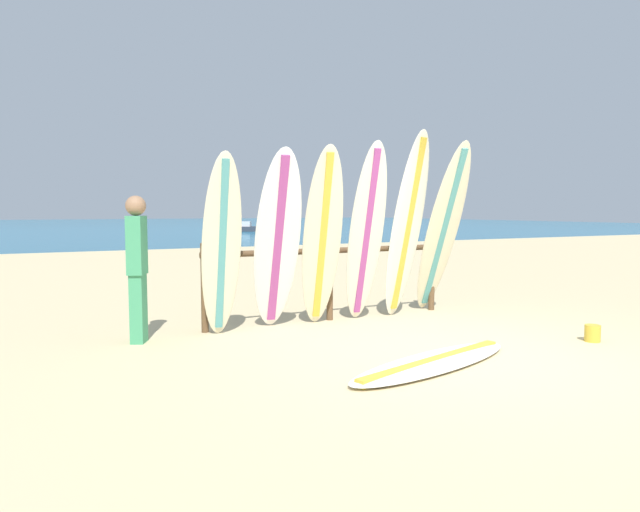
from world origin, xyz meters
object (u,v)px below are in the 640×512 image
object	(u,v)px
beachgoer_standing	(137,262)
surfboard_leaning_left	(277,242)
surfboard_leaning_center_left	(322,238)
surfboard_leaning_right	(442,230)
surfboard_leaning_far_left	(222,246)
surfboard_lying_on_sand	(434,362)
small_boat_offshore	(245,228)
surfboard_leaning_center	(366,234)
surfboard_leaning_center_right	(407,226)
surfboard_rack	(330,267)
sand_bucket	(592,333)

from	to	relation	value
beachgoer_standing	surfboard_leaning_left	bearing A→B (deg)	-6.65
surfboard_leaning_center_left	surfboard_leaning_right	bearing A→B (deg)	-0.19
surfboard_leaning_far_left	surfboard_lying_on_sand	size ratio (longest dim) A/B	0.92
surfboard_leaning_far_left	surfboard_leaning_center_left	size ratio (longest dim) A/B	0.94
surfboard_leaning_left	surfboard_lying_on_sand	distance (m)	2.51
small_boat_offshore	surfboard_leaning_right	bearing A→B (deg)	-104.21
surfboard_leaning_center_left	surfboard_leaning_center	xyz separation A→B (m)	(0.63, -0.04, 0.04)
surfboard_leaning_far_left	surfboard_leaning_center	distance (m)	1.97
surfboard_leaning_center_right	beachgoer_standing	xyz separation A→B (m)	(-3.61, 0.19, -0.38)
surfboard_rack	surfboard_leaning_center_right	size ratio (longest dim) A/B	1.39
surfboard_leaning_center	beachgoer_standing	distance (m)	2.93
surfboard_lying_on_sand	sand_bucket	xyz separation A→B (m)	(2.29, -0.02, 0.06)
surfboard_rack	small_boat_offshore	xyz separation A→B (m)	(9.75, 31.68, -0.49)
surfboard_leaning_far_left	surfboard_leaning_left	world-z (taller)	surfboard_leaning_left
surfboard_leaning_center_right	surfboard_leaning_center_left	bearing A→B (deg)	-179.00
surfboard_leaning_center_left	surfboard_leaning_center_right	size ratio (longest dim) A/B	0.89
surfboard_leaning_right	surfboard_rack	bearing A→B (deg)	165.84
surfboard_leaning_far_left	surfboard_leaning_center_left	world-z (taller)	surfboard_leaning_center_left
surfboard_leaning_right	sand_bucket	world-z (taller)	surfboard_leaning_right
surfboard_leaning_left	sand_bucket	size ratio (longest dim) A/B	11.67
surfboard_leaning_center_left	surfboard_leaning_far_left	bearing A→B (deg)	179.25
surfboard_leaning_center	surfboard_rack	bearing A→B (deg)	124.93
surfboard_leaning_right	small_boat_offshore	distance (m)	33.12
small_boat_offshore	surfboard_lying_on_sand	bearing A→B (deg)	-106.17
sand_bucket	small_boat_offshore	bearing A→B (deg)	77.44
surfboard_leaning_left	surfboard_lying_on_sand	xyz separation A→B (m)	(0.78, -2.11, -1.10)
surfboard_rack	surfboard_leaning_center_right	world-z (taller)	surfboard_leaning_center_right
surfboard_rack	surfboard_leaning_center_left	size ratio (longest dim) A/B	1.55
surfboard_rack	beachgoer_standing	size ratio (longest dim) A/B	2.14
surfboard_leaning_far_left	surfboard_leaning_center	xyz separation A→B (m)	(1.96, -0.06, 0.10)
surfboard_leaning_far_left	surfboard_leaning_center	world-z (taller)	surfboard_leaning_center
surfboard_leaning_right	sand_bucket	distance (m)	2.45
surfboard_leaning_center_right	surfboard_leaning_right	world-z (taller)	surfboard_leaning_center_right
sand_bucket	surfboard_leaning_right	bearing A→B (deg)	103.57
surfboard_leaning_left	surfboard_leaning_center	xyz separation A→B (m)	(1.25, -0.06, 0.07)
surfboard_leaning_center_right	surfboard_lying_on_sand	xyz separation A→B (m)	(-1.18, -2.12, -1.27)
surfboard_leaning_center_left	surfboard_lying_on_sand	world-z (taller)	surfboard_leaning_center_left
surfboard_leaning_far_left	surfboard_leaning_left	xyz separation A→B (m)	(0.71, -0.00, 0.03)
sand_bucket	surfboard_leaning_center	bearing A→B (deg)	131.27
surfboard_leaning_far_left	small_boat_offshore	xyz separation A→B (m)	(11.40, 32.06, -0.85)
surfboard_leaning_right	beachgoer_standing	size ratio (longest dim) A/B	1.46
surfboard_leaning_center_right	surfboard_leaning_right	size ratio (longest dim) A/B	1.06
sand_bucket	surfboard_leaning_center_left	bearing A→B (deg)	139.20
surfboard_leaning_far_left	beachgoer_standing	world-z (taller)	surfboard_leaning_far_left
surfboard_rack	surfboard_lying_on_sand	size ratio (longest dim) A/B	1.51
surfboard_leaning_center	beachgoer_standing	size ratio (longest dim) A/B	1.42
surfboard_rack	sand_bucket	size ratio (longest dim) A/B	18.62
surfboard_leaning_center_left	surfboard_leaning_right	distance (m)	1.95
beachgoer_standing	surfboard_leaning_center	bearing A→B (deg)	-4.96
surfboard_leaning_center	surfboard_leaning_right	world-z (taller)	surfboard_leaning_right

